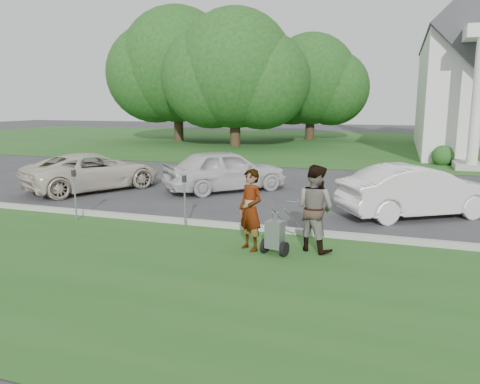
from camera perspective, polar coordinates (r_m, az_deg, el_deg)
The scene contains 15 objects.
ground at distance 11.21m, azimuth 0.73°, elevation -5.44°, with size 120.00×120.00×0.00m, color #333335.
grass_strip at distance 8.56m, azimuth -5.61°, elevation -10.73°, with size 80.00×7.00×0.01m, color #20551D.
church_lawn at distance 37.51m, azimuth 13.68°, elevation 5.75°, with size 80.00×30.00×0.01m, color #20551D.
curb at distance 11.69m, azimuth 1.57°, elevation -4.37°, with size 80.00×0.18×0.15m, color #9E9E93.
tree_left at distance 34.21m, azimuth -0.64°, elevation 14.15°, with size 10.63×8.40×9.71m.
tree_far at distance 39.34m, azimuth -7.67°, elevation 14.48°, with size 11.64×9.20×10.73m.
tree_back at distance 40.91m, azimuth 8.64°, elevation 12.96°, with size 9.61×7.60×8.89m.
striping_cart at distance 9.81m, azimuth 4.31°, elevation -5.28°, with size 0.65×1.12×0.98m.
person_left at distance 9.98m, azimuth 1.30°, elevation -2.28°, with size 0.64×0.42×1.76m, color #999999.
person_right at distance 10.05m, azimuth 9.08°, elevation -2.02°, with size 0.90×0.70×1.86m, color #999999.
parking_meter_near at distance 11.85m, azimuth -6.77°, elevation -0.30°, with size 0.10×0.09×1.37m.
parking_meter_far at distance 13.24m, azimuth -19.51°, elevation 0.41°, with size 0.10×0.09×1.41m.
car_a at distance 17.84m, azimuth -17.43°, elevation 2.41°, with size 2.24×4.87×1.35m, color beige.
car_b at distance 16.82m, azimuth -1.78°, elevation 2.69°, with size 1.79×4.44×1.51m, color silver.
car_d at distance 13.91m, azimuth 20.90°, elevation 0.11°, with size 1.53×4.39×1.45m, color silver.
Camera 1 is at (3.33, -10.23, 3.15)m, focal length 35.00 mm.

